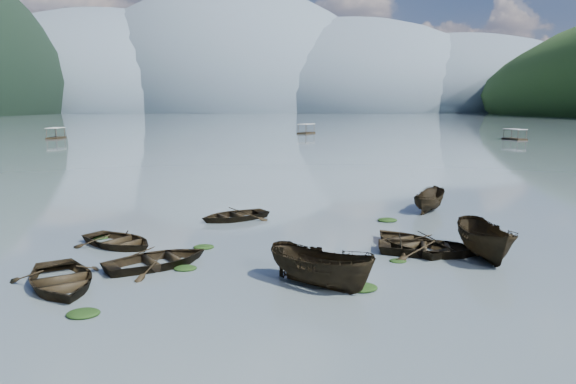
{
  "coord_description": "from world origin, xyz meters",
  "views": [
    {
      "loc": [
        -1.25,
        -17.28,
        6.81
      ],
      "look_at": [
        0.0,
        12.0,
        2.0
      ],
      "focal_mm": 32.0,
      "sensor_mm": 36.0,
      "label": 1
    }
  ],
  "objects_px": {
    "pontoon_left": "(56,139)",
    "pontoon_centre": "(306,134)",
    "rowboat_0": "(61,287)",
    "rowboat_3": "(409,248)"
  },
  "relations": [
    {
      "from": "pontoon_left",
      "to": "pontoon_centre",
      "type": "height_order",
      "value": "pontoon_centre"
    },
    {
      "from": "rowboat_0",
      "to": "pontoon_centre",
      "type": "height_order",
      "value": "pontoon_centre"
    },
    {
      "from": "pontoon_left",
      "to": "pontoon_centre",
      "type": "xyz_separation_m",
      "value": [
        57.83,
        20.56,
        0.0
      ]
    },
    {
      "from": "pontoon_centre",
      "to": "rowboat_0",
      "type": "bearing_deg",
      "value": -70.48
    },
    {
      "from": "rowboat_0",
      "to": "pontoon_centre",
      "type": "distance_m",
      "value": 120.15
    },
    {
      "from": "pontoon_left",
      "to": "pontoon_centre",
      "type": "distance_m",
      "value": 61.37
    },
    {
      "from": "rowboat_0",
      "to": "pontoon_centre",
      "type": "bearing_deg",
      "value": 53.11
    },
    {
      "from": "rowboat_3",
      "to": "pontoon_left",
      "type": "height_order",
      "value": "pontoon_left"
    },
    {
      "from": "rowboat_3",
      "to": "pontoon_centre",
      "type": "height_order",
      "value": "pontoon_centre"
    },
    {
      "from": "pontoon_left",
      "to": "pontoon_centre",
      "type": "bearing_deg",
      "value": 16.93
    }
  ]
}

